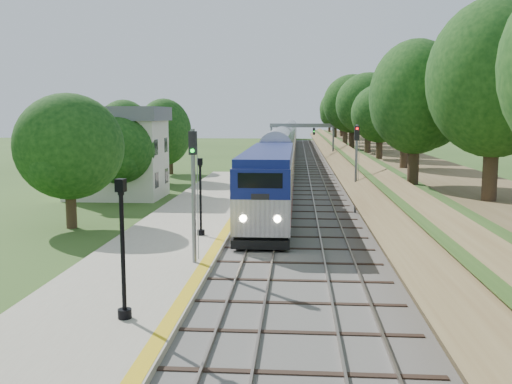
# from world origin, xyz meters

# --- Properties ---
(ground) EXTENTS (320.00, 320.00, 0.00)m
(ground) POSITION_xyz_m (0.00, 0.00, 0.00)
(ground) COLOR #2D4C19
(ground) RESTS_ON ground
(trackbed) EXTENTS (9.50, 170.00, 0.28)m
(trackbed) POSITION_xyz_m (2.00, 60.00, 0.07)
(trackbed) COLOR #4C4944
(trackbed) RESTS_ON ground
(platform) EXTENTS (6.40, 68.00, 0.38)m
(platform) POSITION_xyz_m (-5.20, 16.00, 0.19)
(platform) COLOR #A29A83
(platform) RESTS_ON ground
(yellow_stripe) EXTENTS (0.55, 68.00, 0.01)m
(yellow_stripe) POSITION_xyz_m (-2.35, 16.00, 0.39)
(yellow_stripe) COLOR gold
(yellow_stripe) RESTS_ON platform
(embankment) EXTENTS (10.64, 170.00, 11.70)m
(embankment) POSITION_xyz_m (10.35, 60.00, 1.95)
(embankment) COLOR brown
(embankment) RESTS_ON ground
(station_building) EXTENTS (8.60, 6.60, 8.00)m
(station_building) POSITION_xyz_m (-14.00, 30.00, 4.09)
(station_building) COLOR beige
(station_building) RESTS_ON ground
(signal_gantry) EXTENTS (8.40, 0.38, 6.20)m
(signal_gantry) POSITION_xyz_m (2.47, 54.99, 4.82)
(signal_gantry) COLOR slate
(signal_gantry) RESTS_ON ground
(trees_behind_platform) EXTENTS (7.82, 53.32, 7.21)m
(trees_behind_platform) POSITION_xyz_m (-11.17, 20.67, 4.53)
(trees_behind_platform) COLOR #332316
(trees_behind_platform) RESTS_ON ground
(train) EXTENTS (3.19, 149.60, 4.69)m
(train) POSITION_xyz_m (0.00, 83.71, 2.38)
(train) COLOR black
(train) RESTS_ON trackbed
(lamppost_mid) EXTENTS (0.48, 0.48, 4.81)m
(lamppost_mid) POSITION_xyz_m (-3.94, -0.74, 2.53)
(lamppost_mid) COLOR black
(lamppost_mid) RESTS_ON platform
(lamppost_far) EXTENTS (0.44, 0.44, 4.47)m
(lamppost_far) POSITION_xyz_m (-3.63, 12.99, 2.37)
(lamppost_far) COLOR black
(lamppost_far) RESTS_ON platform
(signal_platform) EXTENTS (0.37, 0.29, 6.28)m
(signal_platform) POSITION_xyz_m (-2.90, 6.84, 4.24)
(signal_platform) COLOR slate
(signal_platform) RESTS_ON platform
(signal_farside) EXTENTS (0.36, 0.28, 6.48)m
(signal_farside) POSITION_xyz_m (6.20, 22.81, 4.08)
(signal_farside) COLOR slate
(signal_farside) RESTS_ON ground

